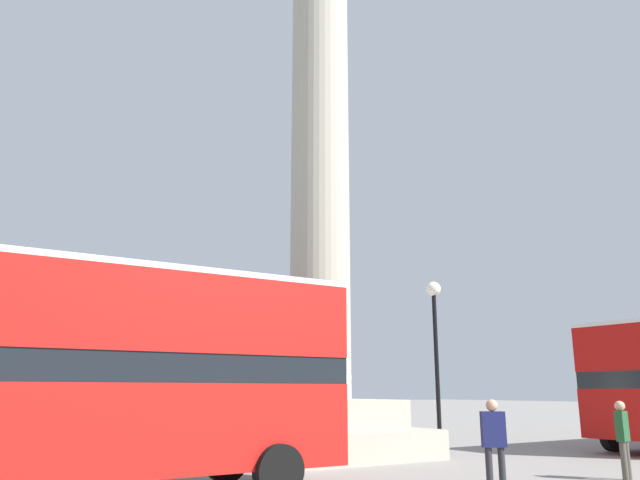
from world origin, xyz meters
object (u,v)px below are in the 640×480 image
Objects in this scene: bus_b at (66,369)px; street_lamp at (436,346)px; pedestrian_near_lamp at (623,435)px; pedestrian_by_plinth at (494,439)px; monument_column at (320,207)px.

street_lamp reaches higher than bus_b.
pedestrian_near_lamp is 0.97× the size of pedestrian_by_plinth.
pedestrian_by_plinth is at bearing -20.99° from pedestrian_near_lamp.
pedestrian_by_plinth is at bearing -124.45° from street_lamp.
pedestrian_near_lamp is (11.77, -3.39, -1.39)m from bus_b.
pedestrian_by_plinth is (-4.00, 0.27, 0.05)m from pedestrian_near_lamp.
street_lamp is at bearing -109.26° from pedestrian_near_lamp.
monument_column reaches higher than pedestrian_near_lamp.
monument_column is 12.06× the size of pedestrian_by_plinth.
pedestrian_near_lamp is at bearing -15.92° from bus_b.
bus_b is 1.96× the size of street_lamp.
pedestrian_near_lamp is (3.17, -8.18, -7.10)m from monument_column.
bus_b is (-8.59, -4.79, -5.71)m from monument_column.
street_lamp is (12.00, 3.04, 1.05)m from bus_b.
pedestrian_by_plinth is (-0.82, -7.92, -7.06)m from monument_column.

